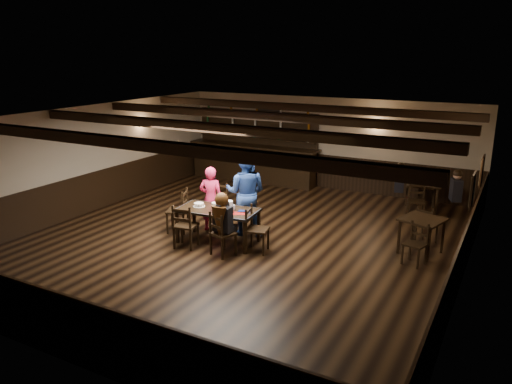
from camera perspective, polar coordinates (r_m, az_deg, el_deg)
The scene contains 25 objects.
ground at distance 11.03m, azimuth -1.51°, elevation -5.46°, with size 10.00×10.00×0.00m, color black.
room_shell at distance 10.55m, azimuth -1.43°, elevation 3.47°, with size 9.02×10.02×2.71m.
dining_table at distance 10.69m, azimuth -4.39°, elevation -2.33°, with size 1.79×1.02×0.75m.
chair_near_left at distance 10.47m, azimuth -8.24°, elevation -3.55°, with size 0.51×0.50×0.95m.
chair_near_right at distance 10.01m, azimuth -4.16°, elevation -4.45°, with size 0.54×0.53×0.93m.
chair_end_left at distance 11.45m, azimuth -8.58°, elevation -1.72°, with size 0.59×0.60×1.00m.
chair_end_right at distance 10.22m, azimuth -0.29°, elevation -3.84°, with size 0.51×0.53×0.96m.
chair_far_pushed at distance 12.20m, azimuth -4.28°, elevation -0.72°, with size 0.47×0.46×0.91m.
woman_pink at distance 11.41m, azimuth -5.16°, elevation -0.78°, with size 0.55×0.36×1.51m, color #D72453.
man_blue at distance 11.10m, azimuth -1.18°, elevation -0.07°, with size 0.94×0.73×1.92m, color navy.
seated_person at distance 9.93m, azimuth -3.90°, elevation -2.64°, with size 0.37×0.55×0.89m.
cake at distance 10.87m, azimuth -6.54°, elevation -1.48°, with size 0.26×0.26×0.09m.
plate_stack_a at distance 10.60m, azimuth -4.63°, elevation -1.62°, with size 0.17×0.17×0.16m, color white.
plate_stack_b at distance 10.56m, azimuth -3.09°, elevation -1.54°, with size 0.17×0.17×0.20m, color white.
tea_light at distance 10.71m, azimuth -4.19°, elevation -1.75°, with size 0.05×0.05×0.06m.
salt_shaker at distance 10.47m, azimuth -2.77°, elevation -1.99°, with size 0.04×0.04×0.10m, color silver.
pepper_shaker at distance 10.38m, azimuth -2.58°, elevation -2.20°, with size 0.03×0.03×0.08m, color #A5A8AD.
drink_glass at distance 10.61m, azimuth -2.58°, elevation -1.74°, with size 0.06×0.06×0.10m, color silver.
menu_red at distance 10.37m, azimuth -1.93°, elevation -2.44°, with size 0.30×0.21×0.00m, color maroon.
menu_blue at distance 10.49m, azimuth -1.37°, elevation -2.22°, with size 0.26×0.18×0.00m, color #0E1848.
bar_counter at distance 15.85m, azimuth -0.22°, elevation 3.92°, with size 4.31×0.70×2.20m.
back_table_a at distance 10.64m, azimuth 18.47°, elevation -3.42°, with size 0.95×0.95×0.75m.
back_table_b at distance 13.46m, azimuth 18.48°, elevation 0.59°, with size 0.99×0.99×0.75m.
bg_patron_left at distance 13.47m, azimuth 16.10°, elevation 1.66°, with size 0.30×0.41×0.76m.
bg_patron_right at distance 13.06m, azimuth 21.93°, elevation 0.72°, with size 0.34×0.43×0.78m.
Camera 1 is at (5.13, -8.90, 4.02)m, focal length 35.00 mm.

